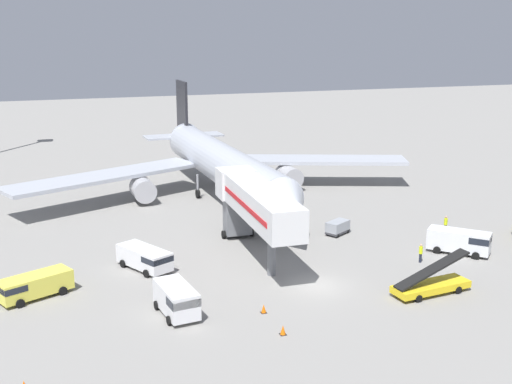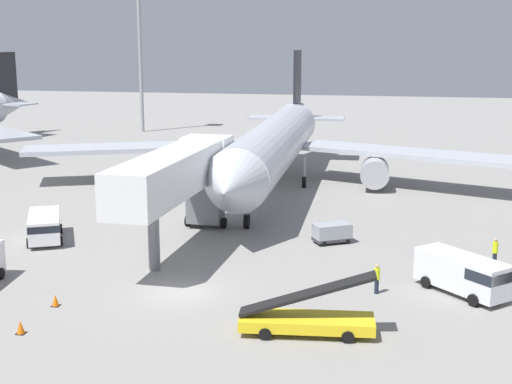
{
  "view_description": "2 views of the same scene",
  "coord_description": "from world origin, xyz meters",
  "views": [
    {
      "loc": [
        -20.32,
        -44.9,
        20.34
      ],
      "look_at": [
        0.92,
        18.86,
        3.18
      ],
      "focal_mm": 45.64,
      "sensor_mm": 36.0,
      "label": 1
    },
    {
      "loc": [
        11.98,
        -36.03,
        13.8
      ],
      "look_at": [
        0.65,
        17.02,
        2.25
      ],
      "focal_mm": 49.73,
      "sensor_mm": 36.0,
      "label": 2
    }
  ],
  "objects": [
    {
      "name": "ground_crew_worker_foreground",
      "position": [
        10.73,
        2.1,
        0.9
      ],
      "size": [
        0.45,
        0.45,
        1.71
      ],
      "color": "#1E2333",
      "rests_on": "ground"
    },
    {
      "name": "safety_cone_alpha",
      "position": [
        -5.9,
        -3.42,
        0.32
      ],
      "size": [
        0.43,
        0.43,
        0.65
      ],
      "color": "black",
      "rests_on": "ground"
    },
    {
      "name": "airplane_at_gate",
      "position": [
        -0.11,
        29.67,
        4.26
      ],
      "size": [
        51.24,
        46.06,
        12.8
      ],
      "color": "#B7BCC6",
      "rests_on": "ground"
    },
    {
      "name": "ground_crew_worker_midground",
      "position": [
        17.73,
        8.61,
        0.96
      ],
      "size": [
        0.48,
        0.48,
        1.82
      ],
      "color": "#1E2333",
      "rests_on": "ground"
    },
    {
      "name": "apron_light_mast",
      "position": [
        -28.37,
        68.12,
        17.7
      ],
      "size": [
        2.4,
        2.4,
        25.47
      ],
      "color": "#93969B",
      "rests_on": "ground"
    },
    {
      "name": "ground_plane",
      "position": [
        0.0,
        0.0,
        0.0
      ],
      "size": [
        300.0,
        300.0,
        0.0
      ],
      "primitive_type": "plane",
      "color": "gray"
    },
    {
      "name": "service_van_mid_center",
      "position": [
        15.48,
        2.97,
        1.24
      ],
      "size": [
        5.27,
        5.32,
        2.16
      ],
      "color": "white",
      "rests_on": "ground"
    },
    {
      "name": "safety_cone_charlie",
      "position": [
        -5.8,
        -7.12,
        0.34
      ],
      "size": [
        0.45,
        0.45,
        0.69
      ],
      "color": "black",
      "rests_on": "ground"
    },
    {
      "name": "belt_loader_truck",
      "position": [
        7.68,
        -4.21,
        0.76
      ],
      "size": [
        6.65,
        2.73,
        3.12
      ],
      "color": "yellow",
      "rests_on": "ground"
    },
    {
      "name": "jet_bridge",
      "position": [
        -2.73,
        8.55,
        5.06
      ],
      "size": [
        3.6,
        17.21,
        6.84
      ],
      "color": "silver",
      "rests_on": "ground"
    },
    {
      "name": "service_van_rear_right",
      "position": [
        -12.68,
        8.05,
        1.09
      ],
      "size": [
        4.38,
        5.81,
        1.87
      ],
      "color": "white",
      "rests_on": "ground"
    },
    {
      "name": "baggage_cart_mid_left",
      "position": [
        7.21,
        11.73,
        0.77
      ],
      "size": [
        2.88,
        2.5,
        1.37
      ],
      "color": "#38383D",
      "rests_on": "ground"
    }
  ]
}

